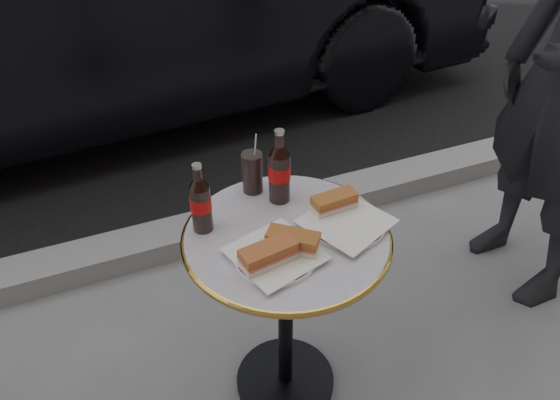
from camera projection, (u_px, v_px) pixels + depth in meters
name	position (u px, v px, depth m)	size (l,w,h in m)	color
ground	(285.00, 382.00, 2.04)	(80.00, 80.00, 0.00)	slate
asphalt_road	(98.00, 0.00, 5.72)	(40.00, 8.00, 0.00)	black
curb	(213.00, 229.00, 2.67)	(40.00, 0.20, 0.12)	gray
bistro_table	(286.00, 317.00, 1.82)	(0.62, 0.62, 0.73)	#BAB2C4
plate_left	(275.00, 256.00, 1.51)	(0.23, 0.23, 0.01)	white
plate_right	(346.00, 223.00, 1.63)	(0.24, 0.24, 0.01)	silver
sandwich_left_a	(268.00, 255.00, 1.47)	(0.15, 0.07, 0.05)	#B0582C
sandwich_left_b	(293.00, 242.00, 1.51)	(0.15, 0.07, 0.05)	#9E5628
sandwich_right	(334.00, 202.00, 1.66)	(0.14, 0.06, 0.05)	#A55D29
cola_bottle_left	(200.00, 198.00, 1.55)	(0.06, 0.06, 0.23)	black
cola_bottle_right	(279.00, 166.00, 1.66)	(0.07, 0.07, 0.25)	black
cola_glass	(252.00, 172.00, 1.73)	(0.07, 0.07, 0.14)	black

